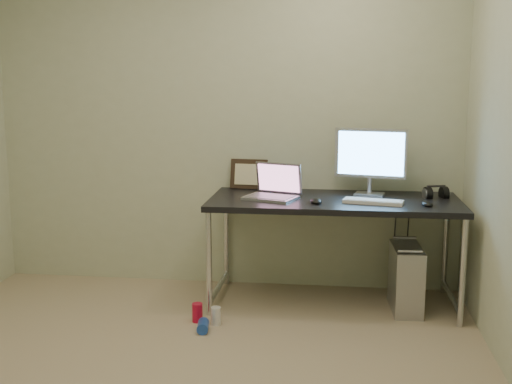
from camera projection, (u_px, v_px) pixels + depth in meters
name	position (u px, v px, depth m)	size (l,w,h in m)	color
wall_back	(225.00, 121.00, 4.79)	(3.50, 0.02, 2.50)	beige
desk	(334.00, 209.00, 4.42)	(1.71, 0.75, 0.75)	black
tower_computer	(406.00, 278.00, 4.37)	(0.21, 0.44, 0.47)	#BABBBF
cable_a	(394.00, 239.00, 4.73)	(0.01, 0.01, 0.70)	black
cable_b	(407.00, 242.00, 4.71)	(0.01, 0.01, 0.72)	black
can_red	(197.00, 313.00, 4.18)	(0.07, 0.07, 0.12)	red
can_white	(216.00, 316.00, 4.13)	(0.06, 0.06, 0.12)	white
can_blue	(203.00, 326.00, 4.02)	(0.07, 0.07, 0.13)	#224CB5
laptop	(274.00, 190.00, 4.44)	(0.41, 0.38, 0.24)	silver
monitor	(371.00, 156.00, 4.51)	(0.50, 0.18, 0.47)	silver
keyboard	(373.00, 202.00, 4.26)	(0.39, 0.13, 0.02)	silver
mouse_right	(427.00, 203.00, 4.17)	(0.07, 0.11, 0.04)	black
mouse_left	(316.00, 200.00, 4.26)	(0.08, 0.12, 0.04)	black
headphones	(436.00, 194.00, 4.45)	(0.19, 0.11, 0.11)	black
picture_frame	(249.00, 174.00, 4.80)	(0.28, 0.03, 0.22)	black
webcam	(279.00, 180.00, 4.72)	(0.04, 0.04, 0.11)	silver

